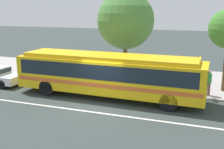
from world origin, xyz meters
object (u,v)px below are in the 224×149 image
at_px(pedestrian_standing_by_tree, 97,67).
at_px(street_tree_near_stop, 126,21).
at_px(transit_bus, 108,73).
at_px(pedestrian_waiting_near_sign, 209,81).
at_px(pedestrian_walking_along_curb, 175,74).
at_px(bus_stop_sign, 199,71).

bearing_deg(pedestrian_standing_by_tree, street_tree_near_stop, 41.09).
bearing_deg(transit_bus, pedestrian_waiting_near_sign, 19.21).
xyz_separation_m(transit_bus, street_tree_near_stop, (-0.38, 4.82, 2.96)).
bearing_deg(transit_bus, pedestrian_standing_by_tree, 122.42).
bearing_deg(transit_bus, street_tree_near_stop, 94.51).
xyz_separation_m(pedestrian_waiting_near_sign, pedestrian_walking_along_curb, (-2.18, 0.97, 0.04)).
bearing_deg(street_tree_near_stop, transit_bus, -85.49).
relative_size(transit_bus, pedestrian_waiting_near_sign, 7.24).
bearing_deg(pedestrian_waiting_near_sign, transit_bus, -160.79).
relative_size(pedestrian_standing_by_tree, bus_stop_sign, 0.70).
bearing_deg(street_tree_near_stop, pedestrian_walking_along_curb, -23.89).
bearing_deg(street_tree_near_stop, bus_stop_sign, -28.28).
xyz_separation_m(transit_bus, pedestrian_standing_by_tree, (-2.11, 3.32, -0.43)).
distance_m(pedestrian_waiting_near_sign, street_tree_near_stop, 7.67).
height_order(bus_stop_sign, street_tree_near_stop, street_tree_near_stop).
xyz_separation_m(pedestrian_walking_along_curb, bus_stop_sign, (1.59, -1.24, 0.61)).
distance_m(pedestrian_standing_by_tree, street_tree_near_stop, 4.09).
height_order(pedestrian_waiting_near_sign, pedestrian_standing_by_tree, pedestrian_standing_by_tree).
distance_m(bus_stop_sign, street_tree_near_stop, 7.01).
relative_size(transit_bus, bus_stop_sign, 4.73).
bearing_deg(pedestrian_standing_by_tree, bus_stop_sign, -11.77).
bearing_deg(pedestrian_standing_by_tree, pedestrian_walking_along_curb, -2.93).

